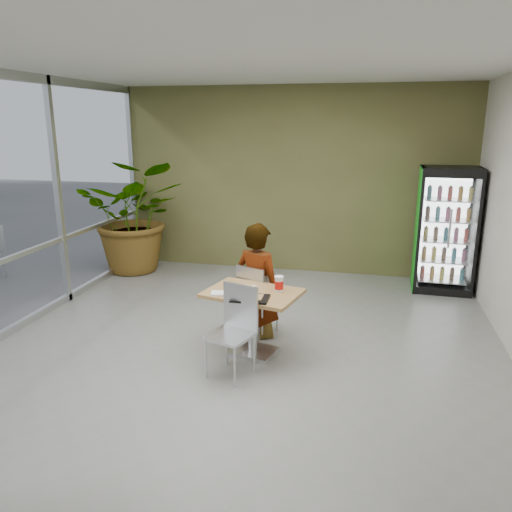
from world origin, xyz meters
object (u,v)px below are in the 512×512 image
Objects in this scene: dining_table at (253,309)px; potted_plant at (136,216)px; chair_far at (254,295)px; soda_cup at (279,284)px; seated_woman at (258,291)px; chair_near at (235,323)px; beverage_fridge at (446,230)px; cafeteria_tray at (250,298)px.

potted_plant is (-2.78, 2.80, 0.45)m from dining_table.
soda_cup reaches higher than chair_far.
chair_far is (-0.10, 0.51, -0.01)m from dining_table.
soda_cup is at bearing 153.25° from chair_far.
potted_plant is at bearing 134.85° from dining_table.
soda_cup is at bearing 148.29° from seated_woman.
dining_table is at bearing 118.88° from seated_woman.
seated_woman reaches higher than dining_table.
chair_near is 1.03m from seated_woman.
beverage_fridge is (2.50, 2.36, 0.44)m from chair_far.
cafeteria_tray is at bearing -82.91° from dining_table.
dining_table is at bearing -166.99° from soda_cup.
soda_cup is 4.11m from potted_plant.
cafeteria_tray is 3.93m from beverage_fridge.
cafeteria_tray is at bearing -125.16° from beverage_fridge.
dining_table is at bearing -45.15° from potted_plant.
chair_far is at bearing -40.44° from potted_plant.
seated_woman is 3.56m from potted_plant.
potted_plant is at bearing -18.28° from chair_far.
dining_table is 0.42m from soda_cup.
beverage_fridge is (2.37, 3.13, 0.21)m from cafeteria_tray.
chair_far is at bearing 131.08° from soda_cup.
chair_far is at bearing 110.82° from chair_near.
chair_near is (0.03, -0.99, 0.03)m from chair_far.
chair_far is at bearing 68.69° from seated_woman.
cafeteria_tray is at bearing 121.94° from chair_far.
chair_near is at bearing -50.41° from potted_plant.
soda_cup is 0.09× the size of beverage_fridge.
chair_near is at bearing -124.46° from beverage_fridge.
chair_far is 3.56m from potted_plant.
soda_cup is (0.29, 0.07, 0.30)m from dining_table.
beverage_fridge is 5.18m from potted_plant.
chair_near reaches higher than dining_table.
beverage_fridge is (2.46, 2.32, 0.41)m from seated_woman.
dining_table is 3.77m from beverage_fridge.
seated_woman is at bearing 126.12° from soda_cup.
beverage_fridge is at bearing -114.51° from seated_woman.
dining_table is 0.58× the size of potted_plant.
chair_near is 0.55× the size of seated_woman.
beverage_fridge is at bearing 53.04° from soda_cup.
dining_table is 2.91× the size of cafeteria_tray.
beverage_fridge reaches higher than soda_cup.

